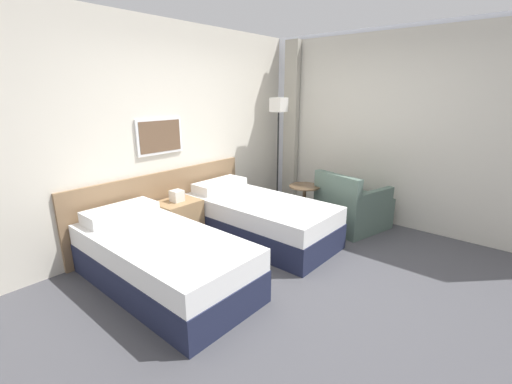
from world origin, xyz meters
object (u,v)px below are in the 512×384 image
object	(u,v)px
bed_near_window	(259,219)
floor_lamp	(278,120)
nightstand	(179,221)
armchair	(352,209)
bed_near_door	(162,259)
side_table	(304,198)

from	to	relation	value
bed_near_window	floor_lamp	world-z (taller)	floor_lamp
bed_near_window	floor_lamp	bearing A→B (deg)	26.27
bed_near_window	nightstand	xyz separation A→B (m)	(-0.74, 0.71, 0.01)
floor_lamp	armchair	bearing A→B (deg)	-88.75
nightstand	armchair	size ratio (longest dim) A/B	0.69
bed_near_door	side_table	size ratio (longest dim) A/B	3.28
side_table	armchair	xyz separation A→B (m)	(0.37, -0.56, -0.14)
armchair	side_table	bearing A→B (deg)	47.77
floor_lamp	side_table	xyz separation A→B (m)	(-0.34, -0.74, -1.03)
side_table	armchair	distance (m)	0.68
floor_lamp	nightstand	bearing A→B (deg)	175.01
nightstand	floor_lamp	size ratio (longest dim) A/B	0.39
side_table	armchair	size ratio (longest dim) A/B	0.60
nightstand	side_table	distance (m)	1.76
armchair	nightstand	bearing A→B (deg)	66.17
armchair	floor_lamp	bearing A→B (deg)	15.20
side_table	floor_lamp	bearing A→B (deg)	65.07
bed_near_door	armchair	bearing A→B (deg)	-15.91
bed_near_door	floor_lamp	xyz separation A→B (m)	(2.60, 0.55, 1.16)
floor_lamp	armchair	xyz separation A→B (m)	(0.03, -1.30, -1.16)
bed_near_window	nightstand	bearing A→B (deg)	136.18
bed_near_window	armchair	xyz separation A→B (m)	(1.14, -0.75, -0.00)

